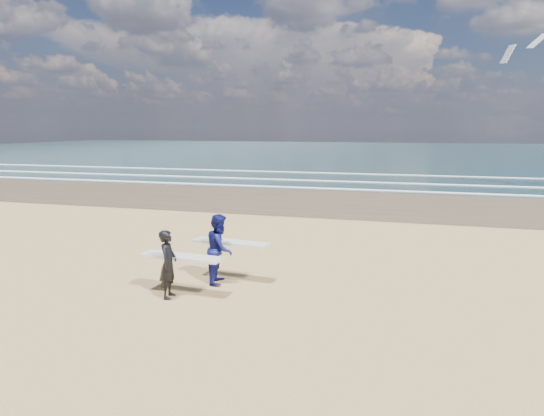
% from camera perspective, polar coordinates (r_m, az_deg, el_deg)
% --- Properties ---
extents(ocean, '(220.00, 100.00, 0.02)m').
position_cam_1_polar(ocean, '(83.42, 25.68, 5.71)').
color(ocean, '#172F33').
rests_on(ocean, ground).
extents(surfer_near, '(2.23, 1.04, 1.75)m').
position_cam_1_polar(surfer_near, '(12.56, -11.89, -6.35)').
color(surfer_near, black).
rests_on(surfer_near, ground).
extents(surfer_far, '(2.24, 1.25, 1.93)m').
position_cam_1_polar(surfer_far, '(13.49, -6.07, -4.73)').
color(surfer_far, '#0E1150').
rests_on(surfer_far, ground).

